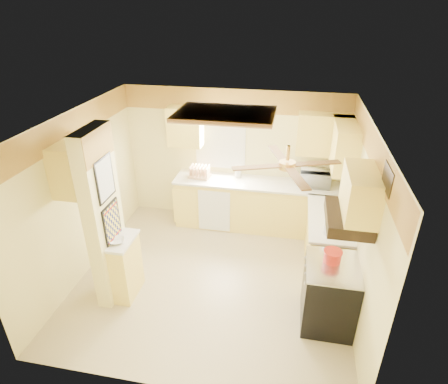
% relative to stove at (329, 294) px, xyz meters
% --- Properties ---
extents(floor, '(4.00, 4.00, 0.00)m').
position_rel_stove_xyz_m(floor, '(-1.67, 0.55, -0.46)').
color(floor, tan).
rests_on(floor, ground).
extents(ceiling, '(4.00, 4.00, 0.00)m').
position_rel_stove_xyz_m(ceiling, '(-1.67, 0.55, 2.04)').
color(ceiling, white).
rests_on(ceiling, wall_back).
extents(wall_back, '(4.00, 0.00, 4.00)m').
position_rel_stove_xyz_m(wall_back, '(-1.67, 2.45, 0.79)').
color(wall_back, '#F1E493').
rests_on(wall_back, floor).
extents(wall_front, '(4.00, 0.00, 4.00)m').
position_rel_stove_xyz_m(wall_front, '(-1.67, -1.35, 0.79)').
color(wall_front, '#F1E493').
rests_on(wall_front, floor).
extents(wall_left, '(0.00, 3.80, 3.80)m').
position_rel_stove_xyz_m(wall_left, '(-3.67, 0.55, 0.79)').
color(wall_left, '#F1E493').
rests_on(wall_left, floor).
extents(wall_right, '(0.00, 3.80, 3.80)m').
position_rel_stove_xyz_m(wall_right, '(0.33, 0.55, 0.79)').
color(wall_right, '#F1E493').
rests_on(wall_right, floor).
extents(wallpaper_border, '(4.00, 0.02, 0.40)m').
position_rel_stove_xyz_m(wallpaper_border, '(-1.67, 2.43, 1.84)').
color(wallpaper_border, '#F1BF47').
rests_on(wallpaper_border, wall_back).
extents(partition_column, '(0.20, 0.70, 2.50)m').
position_rel_stove_xyz_m(partition_column, '(-3.02, 0.00, 0.79)').
color(partition_column, '#F1E493').
rests_on(partition_column, floor).
extents(partition_ledge, '(0.25, 0.55, 0.90)m').
position_rel_stove_xyz_m(partition_ledge, '(-2.80, 0.00, -0.01)').
color(partition_ledge, '#FFDF6B').
rests_on(partition_ledge, floor).
extents(ledge_top, '(0.28, 0.58, 0.04)m').
position_rel_stove_xyz_m(ledge_top, '(-2.80, 0.00, 0.46)').
color(ledge_top, silver).
rests_on(ledge_top, partition_ledge).
extents(lower_cabinets_back, '(3.00, 0.60, 0.90)m').
position_rel_stove_xyz_m(lower_cabinets_back, '(-1.17, 2.15, -0.01)').
color(lower_cabinets_back, '#FFDF6B').
rests_on(lower_cabinets_back, floor).
extents(lower_cabinets_right, '(0.60, 1.40, 0.90)m').
position_rel_stove_xyz_m(lower_cabinets_right, '(0.03, 1.15, -0.01)').
color(lower_cabinets_right, '#FFDF6B').
rests_on(lower_cabinets_right, floor).
extents(countertop_back, '(3.04, 0.64, 0.04)m').
position_rel_stove_xyz_m(countertop_back, '(-1.17, 2.14, 0.46)').
color(countertop_back, silver).
rests_on(countertop_back, lower_cabinets_back).
extents(countertop_right, '(0.64, 1.44, 0.04)m').
position_rel_stove_xyz_m(countertop_right, '(0.02, 1.15, 0.46)').
color(countertop_right, silver).
rests_on(countertop_right, lower_cabinets_right).
extents(dishwasher_panel, '(0.58, 0.02, 0.80)m').
position_rel_stove_xyz_m(dishwasher_panel, '(-1.92, 1.84, -0.03)').
color(dishwasher_panel, white).
rests_on(dishwasher_panel, lower_cabinets_back).
extents(window, '(0.92, 0.02, 1.02)m').
position_rel_stove_xyz_m(window, '(-1.92, 2.44, 1.09)').
color(window, white).
rests_on(window, wall_back).
extents(upper_cab_back_left, '(0.60, 0.35, 0.70)m').
position_rel_stove_xyz_m(upper_cab_back_left, '(-2.52, 2.27, 1.39)').
color(upper_cab_back_left, '#FFDF6B').
rests_on(upper_cab_back_left, wall_back).
extents(upper_cab_back_right, '(0.90, 0.35, 0.70)m').
position_rel_stove_xyz_m(upper_cab_back_right, '(-0.12, 2.27, 1.39)').
color(upper_cab_back_right, '#FFDF6B').
rests_on(upper_cab_back_right, wall_back).
extents(upper_cab_right, '(0.35, 1.00, 0.70)m').
position_rel_stove_xyz_m(upper_cab_right, '(0.16, 1.80, 1.39)').
color(upper_cab_right, '#FFDF6B').
rests_on(upper_cab_right, wall_right).
extents(upper_cab_left_wall, '(0.35, 0.75, 0.70)m').
position_rel_stove_xyz_m(upper_cab_left_wall, '(-3.49, 0.30, 1.39)').
color(upper_cab_left_wall, '#FFDF6B').
rests_on(upper_cab_left_wall, wall_left).
extents(upper_cab_over_stove, '(0.35, 0.76, 0.52)m').
position_rel_stove_xyz_m(upper_cab_over_stove, '(0.16, 0.00, 1.49)').
color(upper_cab_over_stove, '#FFDF6B').
rests_on(upper_cab_over_stove, wall_right).
extents(stove, '(0.68, 0.77, 0.92)m').
position_rel_stove_xyz_m(stove, '(0.00, 0.00, 0.00)').
color(stove, black).
rests_on(stove, floor).
extents(range_hood, '(0.50, 0.76, 0.14)m').
position_rel_stove_xyz_m(range_hood, '(0.07, 0.00, 1.16)').
color(range_hood, black).
rests_on(range_hood, upper_cab_over_stove).
extents(poster_menu, '(0.02, 0.42, 0.57)m').
position_rel_stove_xyz_m(poster_menu, '(-2.91, 0.00, 1.39)').
color(poster_menu, black).
rests_on(poster_menu, partition_column).
extents(poster_nashville, '(0.02, 0.42, 0.57)m').
position_rel_stove_xyz_m(poster_nashville, '(-2.91, 0.00, 0.74)').
color(poster_nashville, black).
rests_on(poster_nashville, partition_column).
extents(ceiling_light_panel, '(1.35, 0.95, 0.06)m').
position_rel_stove_xyz_m(ceiling_light_panel, '(-1.57, 1.05, 2.00)').
color(ceiling_light_panel, brown).
rests_on(ceiling_light_panel, ceiling).
extents(ceiling_fan, '(1.15, 1.15, 0.26)m').
position_rel_stove_xyz_m(ceiling_fan, '(-0.67, -0.15, 1.83)').
color(ceiling_fan, gold).
rests_on(ceiling_fan, ceiling).
extents(vent_grate, '(0.02, 0.40, 0.25)m').
position_rel_stove_xyz_m(vent_grate, '(0.31, -0.35, 1.84)').
color(vent_grate, black).
rests_on(vent_grate, wall_right).
extents(microwave, '(0.52, 0.36, 0.28)m').
position_rel_stove_xyz_m(microwave, '(-0.19, 2.19, 0.62)').
color(microwave, white).
rests_on(microwave, countertop_back).
extents(bowl, '(0.27, 0.27, 0.05)m').
position_rel_stove_xyz_m(bowl, '(-2.83, -0.07, 0.50)').
color(bowl, white).
rests_on(bowl, ledge_top).
extents(dutch_oven, '(0.23, 0.23, 0.16)m').
position_rel_stove_xyz_m(dutch_oven, '(-0.02, 0.09, 0.53)').
color(dutch_oven, red).
rests_on(dutch_oven, stove).
extents(kettle, '(0.16, 0.16, 0.24)m').
position_rel_stove_xyz_m(kettle, '(-0.02, 0.68, 0.59)').
color(kettle, silver).
rests_on(kettle, countertop_right).
extents(dish_rack, '(0.39, 0.31, 0.21)m').
position_rel_stove_xyz_m(dish_rack, '(-2.26, 2.15, 0.56)').
color(dish_rack, tan).
rests_on(dish_rack, countertop_back).
extents(utensil_crock, '(0.12, 0.12, 0.23)m').
position_rel_stove_xyz_m(utensil_crock, '(-1.56, 2.29, 0.56)').
color(utensil_crock, white).
rests_on(utensil_crock, countertop_back).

